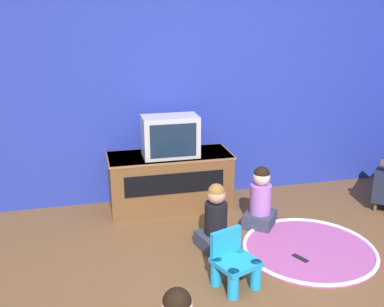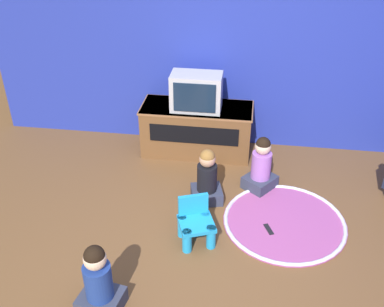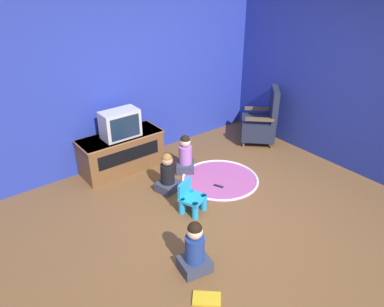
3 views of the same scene
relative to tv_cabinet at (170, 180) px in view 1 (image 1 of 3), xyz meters
The scene contains 9 objects.
ground_plane 1.95m from the tv_cabinet, 74.24° to the right, with size 30.00×30.00×0.00m, color brown.
wall_back 1.16m from the tv_cabinet, 56.22° to the left, with size 5.40×0.12×2.78m.
tv_cabinet is the anchor object (origin of this frame).
television 0.49m from the tv_cabinet, 90.00° to the right, with size 0.56×0.32×0.42m.
yellow_kid_chair 1.54m from the tv_cabinet, 82.77° to the right, with size 0.38×0.38×0.42m.
play_mat 1.58m from the tv_cabinet, 49.62° to the right, with size 1.17×1.17×0.04m.
child_watching_center 0.99m from the tv_cabinet, 40.31° to the right, with size 0.40×0.41×0.61m.
child_watching_right 0.96m from the tv_cabinet, 76.41° to the right, with size 0.36×0.33×0.59m.
remote_control 1.60m from the tv_cabinet, 57.09° to the right, with size 0.10×0.16×0.02m.
Camera 1 is at (-1.33, -2.47, 1.98)m, focal length 42.00 mm.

